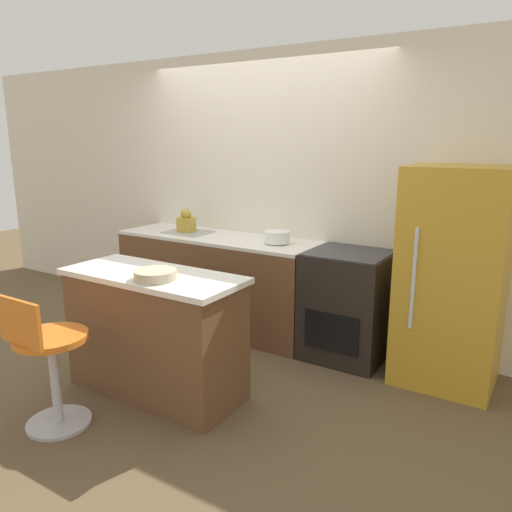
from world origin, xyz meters
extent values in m
plane|color=brown|center=(0.00, 0.00, 0.00)|extent=(14.00, 14.00, 0.00)
cube|color=silver|center=(0.00, 0.67, 1.30)|extent=(8.00, 0.06, 2.60)
cube|color=brown|center=(-0.30, 0.33, 0.43)|extent=(2.01, 0.62, 0.87)
cube|color=white|center=(-0.30, 0.33, 0.88)|extent=(2.01, 0.62, 0.03)
cube|color=#9EA3A8|center=(-0.65, 0.33, 0.90)|extent=(0.44, 0.34, 0.01)
cube|color=brown|center=(0.12, -0.98, 0.43)|extent=(1.28, 0.53, 0.86)
cube|color=white|center=(0.12, -0.98, 0.88)|extent=(1.33, 0.56, 0.04)
cube|color=black|center=(1.04, 0.33, 0.45)|extent=(0.66, 0.62, 0.90)
cube|color=black|center=(1.04, 0.01, 0.31)|extent=(0.46, 0.01, 0.31)
cube|color=#333338|center=(1.04, 0.33, 0.90)|extent=(0.62, 0.59, 0.01)
cube|color=gold|center=(1.85, 0.32, 0.81)|extent=(0.71, 0.63, 1.62)
cube|color=silver|center=(1.65, 0.00, 0.85)|extent=(0.02, 0.02, 0.73)
cylinder|color=#B7B7BC|center=(-0.12, -1.65, 0.01)|extent=(0.41, 0.41, 0.02)
cylinder|color=#B7B7BC|center=(-0.12, -1.65, 0.29)|extent=(0.06, 0.06, 0.58)
cylinder|color=orange|center=(-0.12, -1.65, 0.60)|extent=(0.45, 0.45, 0.04)
cube|color=orange|center=(-0.12, -1.84, 0.76)|extent=(0.38, 0.02, 0.28)
cylinder|color=#B29333|center=(-0.68, 0.34, 0.98)|extent=(0.20, 0.20, 0.14)
sphere|color=#B29333|center=(-0.68, 0.34, 1.08)|extent=(0.11, 0.11, 0.11)
cylinder|color=white|center=(0.36, 0.34, 0.96)|extent=(0.22, 0.22, 0.10)
cylinder|color=#C1B28E|center=(0.25, -1.09, 0.93)|extent=(0.28, 0.28, 0.06)
camera|label=1|loc=(2.50, -3.42, 1.81)|focal=35.00mm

